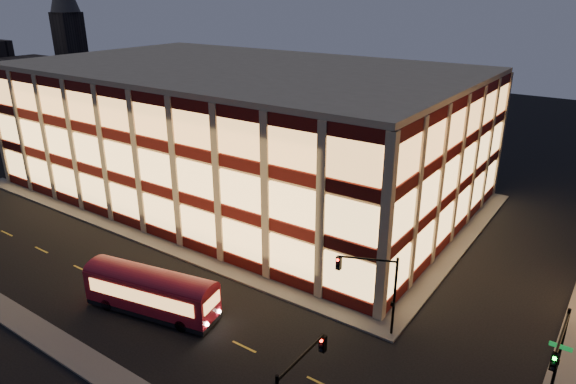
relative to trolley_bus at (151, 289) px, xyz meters
The scene contains 9 objects.
ground 10.59m from the trolley_bus, 139.78° to the left, with size 200.00×200.00×0.00m, color black.
sidewalk_office_south 13.53m from the trolley_bus, 144.80° to the left, with size 54.00×2.00×0.15m, color #514F4C.
sidewalk_office_east 28.15m from the trolley_bus, 57.61° to the left, with size 2.00×30.00×0.15m, color #514F4C.
sidewalk_near 10.30m from the trolley_bus, 141.72° to the right, with size 100.00×2.00×0.15m, color #514F4C.
office_building 26.56m from the trolley_bus, 114.69° to the left, with size 50.45×30.45×14.50m.
church_tower 91.16m from the trolley_bus, 149.06° to the left, with size 5.00×5.00×18.00m, color #2D2621.
traffic_signal_far 16.02m from the trolley_bus, 26.02° to the left, with size 3.79×1.87×6.00m.
traffic_signal_right 26.36m from the trolley_bus, 13.43° to the left, with size 1.20×4.37×6.00m.
trolley_bus is the anchor object (origin of this frame).
Camera 1 is at (34.44, -27.31, 22.08)m, focal length 32.00 mm.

